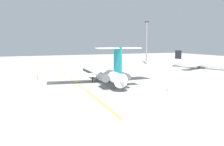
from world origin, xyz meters
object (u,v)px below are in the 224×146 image
at_px(ground_crew_near_tail, 135,71).
at_px(safety_cone_nose, 53,74).
at_px(airliner_far_left, 201,63).
at_px(safety_cone_tail, 167,90).
at_px(safety_cone_wingtip, 57,74).
at_px(light_mast, 147,41).
at_px(ground_crew_portside, 126,70).
at_px(ground_crew_near_nose, 37,76).
at_px(main_jetliner, 102,73).

bearing_deg(ground_crew_near_tail, safety_cone_nose, -116.24).
bearing_deg(ground_crew_near_tail, airliner_far_left, 79.57).
height_order(airliner_far_left, safety_cone_tail, airliner_far_left).
distance_m(safety_cone_wingtip, light_mast, 61.74).
bearing_deg(ground_crew_near_tail, light_mast, 128.68).
bearing_deg(ground_crew_portside, ground_crew_near_nose, 42.89).
bearing_deg(ground_crew_near_nose, safety_cone_tail, 151.75).
bearing_deg(airliner_far_left, safety_cone_tail, -73.87).
relative_size(ground_crew_near_nose, safety_cone_wingtip, 3.21).
relative_size(airliner_far_left, ground_crew_near_tail, 16.32).
bearing_deg(ground_crew_portside, safety_cone_wingtip, 29.67).
bearing_deg(airliner_far_left, safety_cone_nose, -116.69).
relative_size(airliner_far_left, safety_cone_tail, 50.11).
relative_size(ground_crew_portside, light_mast, 0.07).
bearing_deg(ground_crew_near_tail, ground_crew_portside, -138.61).
height_order(main_jetliner, light_mast, light_mast).
relative_size(main_jetliner, ground_crew_portside, 23.61).
bearing_deg(safety_cone_nose, safety_cone_wingtip, 81.44).
bearing_deg(main_jetliner, light_mast, -40.50).
bearing_deg(main_jetliner, airliner_far_left, -69.65).
height_order(ground_crew_near_tail, safety_cone_wingtip, ground_crew_near_tail).
xyz_separation_m(safety_cone_nose, light_mast, (-23.59, 57.06, 13.22)).
bearing_deg(safety_cone_tail, airliner_far_left, 127.83).
xyz_separation_m(main_jetliner, ground_crew_portside, (-18.12, 17.70, -2.10)).
relative_size(ground_crew_near_tail, safety_cone_wingtip, 3.07).
distance_m(airliner_far_left, ground_crew_near_tail, 37.19).
bearing_deg(light_mast, ground_crew_near_nose, -64.33).
bearing_deg(ground_crew_near_tail, safety_cone_tail, -28.19).
bearing_deg(safety_cone_tail, safety_cone_nose, -151.61).
bearing_deg(airliner_far_left, safety_cone_wingtip, -116.60).
distance_m(main_jetliner, ground_crew_near_tail, 26.29).
height_order(airliner_far_left, ground_crew_near_tail, airliner_far_left).
distance_m(main_jetliner, ground_crew_portside, 25.42).
bearing_deg(safety_cone_nose, ground_crew_near_nose, -43.33).
xyz_separation_m(airliner_far_left, light_mast, (-29.64, -12.35, 10.99)).
bearing_deg(ground_crew_near_nose, main_jetliner, 159.43).
distance_m(main_jetliner, ground_crew_near_nose, 24.50).
height_order(safety_cone_nose, safety_cone_tail, same).
bearing_deg(ground_crew_near_nose, ground_crew_near_tail, -159.09).
relative_size(safety_cone_nose, light_mast, 0.02).
height_order(main_jetliner, ground_crew_near_tail, main_jetliner).
distance_m(airliner_far_left, light_mast, 33.94).
xyz_separation_m(airliner_far_left, safety_cone_wingtip, (-5.81, -67.76, -2.22)).
distance_m(safety_cone_nose, safety_cone_tail, 48.01).
bearing_deg(safety_cone_wingtip, ground_crew_near_nose, -50.70).
height_order(ground_crew_portside, safety_cone_tail, ground_crew_portside).
bearing_deg(safety_cone_nose, safety_cone_tail, 28.39).
height_order(safety_cone_nose, light_mast, light_mast).
bearing_deg(ground_crew_portside, safety_cone_tail, 120.57).
bearing_deg(ground_crew_near_nose, safety_cone_wingtip, -118.86).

